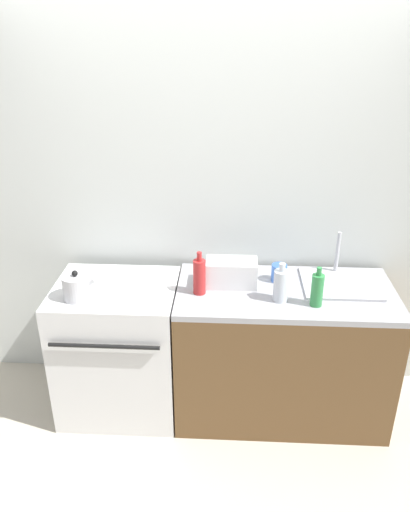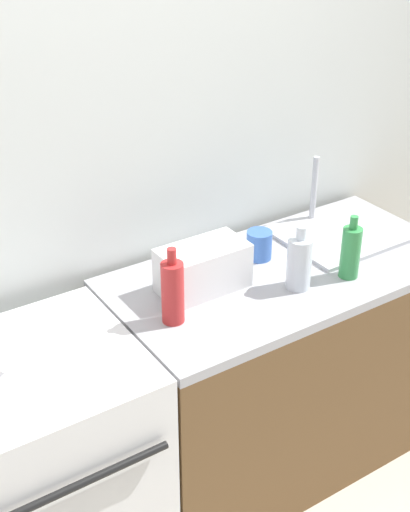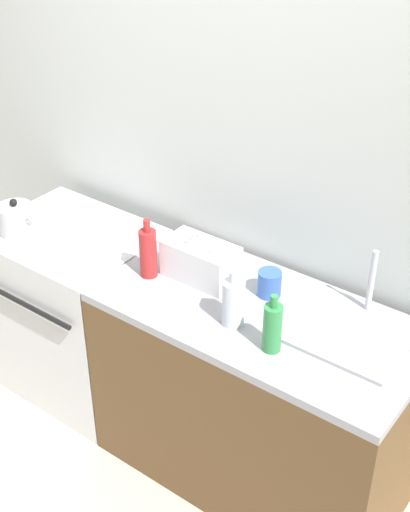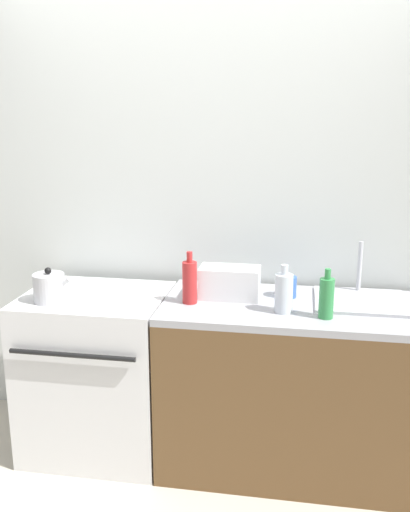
% 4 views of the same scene
% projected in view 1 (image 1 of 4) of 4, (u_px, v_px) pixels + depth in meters
% --- Properties ---
extents(ground_plane, '(12.00, 12.00, 0.00)m').
position_uv_depth(ground_plane, '(205.00, 439.00, 3.10)').
color(ground_plane, beige).
extents(wall_back, '(8.00, 0.05, 2.60)m').
position_uv_depth(wall_back, '(211.00, 203.00, 3.19)').
color(wall_back, silver).
rests_on(wall_back, ground_plane).
extents(stove, '(0.75, 0.65, 0.89)m').
position_uv_depth(stove, '(119.00, 346.00, 3.21)').
color(stove, silver).
rests_on(stove, ground_plane).
extents(counter_block, '(1.31, 0.66, 0.89)m').
position_uv_depth(counter_block, '(281.00, 351.00, 3.18)').
color(counter_block, brown).
rests_on(counter_block, ground_plane).
extents(kettle, '(0.20, 0.16, 0.18)m').
position_uv_depth(kettle, '(77.00, 287.00, 2.87)').
color(kettle, silver).
rests_on(kettle, stove).
extents(toaster, '(0.31, 0.17, 0.16)m').
position_uv_depth(toaster, '(232.00, 273.00, 3.02)').
color(toaster, white).
rests_on(toaster, counter_block).
extents(sink_tray, '(0.46, 0.40, 0.28)m').
position_uv_depth(sink_tray, '(340.00, 282.00, 3.06)').
color(sink_tray, '#B7B7BC').
rests_on(sink_tray, counter_block).
extents(bottle_clear, '(0.09, 0.09, 0.24)m').
position_uv_depth(bottle_clear, '(281.00, 285.00, 2.84)').
color(bottle_clear, silver).
rests_on(bottle_clear, counter_block).
extents(bottle_red, '(0.07, 0.07, 0.27)m').
position_uv_depth(bottle_red, '(199.00, 276.00, 2.91)').
color(bottle_red, '#B72828').
rests_on(bottle_red, counter_block).
extents(bottle_green, '(0.07, 0.07, 0.24)m').
position_uv_depth(bottle_green, '(317.00, 290.00, 2.79)').
color(bottle_green, '#338C47').
rests_on(bottle_green, counter_block).
extents(cup_blue, '(0.10, 0.10, 0.11)m').
position_uv_depth(cup_blue, '(279.00, 273.00, 3.08)').
color(cup_blue, '#3860B2').
rests_on(cup_blue, counter_block).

